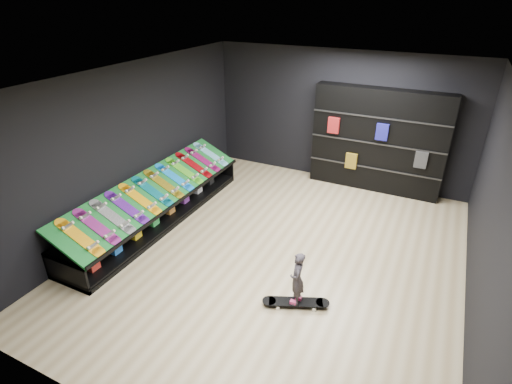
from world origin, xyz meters
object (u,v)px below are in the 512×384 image
at_px(child, 297,288).
at_px(display_rack, 159,209).
at_px(back_shelving, 378,141).
at_px(floor_skateboard, 296,304).

bearing_deg(child, display_rack, -127.14).
xyz_separation_m(back_shelving, child, (-0.18, -4.40, -0.81)).
height_order(display_rack, back_shelving, back_shelving).
bearing_deg(floor_skateboard, display_rack, 138.79).
distance_m(back_shelving, floor_skateboard, 4.54).
xyz_separation_m(floor_skateboard, child, (0.00, 0.00, 0.30)).
xyz_separation_m(display_rack, back_shelving, (3.50, 3.32, 0.90)).
relative_size(back_shelving, child, 5.73).
distance_m(display_rack, back_shelving, 4.91).
relative_size(back_shelving, floor_skateboard, 2.93).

